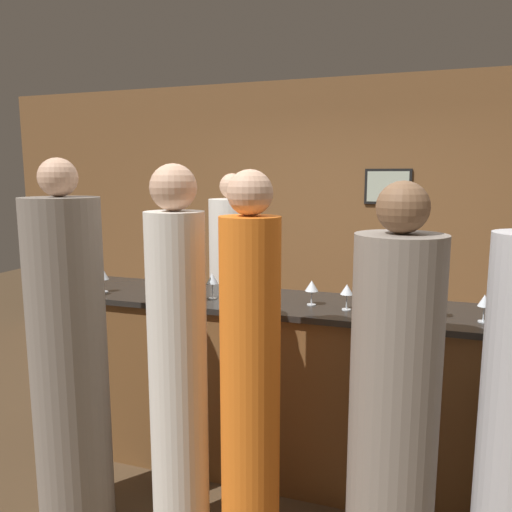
{
  "coord_description": "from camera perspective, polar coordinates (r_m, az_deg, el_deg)",
  "views": [
    {
      "loc": [
        0.7,
        -2.84,
        1.84
      ],
      "look_at": [
        -0.28,
        0.1,
        1.35
      ],
      "focal_mm": 35.0,
      "sensor_mm": 36.0,
      "label": 1
    }
  ],
  "objects": [
    {
      "name": "guest_3",
      "position": [
        2.82,
        -20.57,
        -11.15
      ],
      "size": [
        0.39,
        0.39,
        1.94
      ],
      "color": "gray",
      "rests_on": "ground_plane"
    },
    {
      "name": "wine_glass_0",
      "position": [
        3.31,
        -18.16,
        -2.25
      ],
      "size": [
        0.08,
        0.08,
        0.16
      ],
      "color": "silver",
      "rests_on": "bar_counter"
    },
    {
      "name": "wine_glass_6",
      "position": [
        3.39,
        -17.06,
        -2.07
      ],
      "size": [
        0.07,
        0.07,
        0.15
      ],
      "color": "silver",
      "rests_on": "bar_counter"
    },
    {
      "name": "guest_1",
      "position": [
        2.43,
        -0.66,
        -14.0
      ],
      "size": [
        0.29,
        0.29,
        1.88
      ],
      "color": "orange",
      "rests_on": "ground_plane"
    },
    {
      "name": "wine_glass_2",
      "position": [
        3.07,
        -5.02,
        -2.67
      ],
      "size": [
        0.07,
        0.07,
        0.16
      ],
      "color": "silver",
      "rests_on": "bar_counter"
    },
    {
      "name": "wine_glass_4",
      "position": [
        2.83,
        -1.03,
        -3.53
      ],
      "size": [
        0.08,
        0.08,
        0.17
      ],
      "color": "silver",
      "rests_on": "bar_counter"
    },
    {
      "name": "guest_0",
      "position": [
        2.54,
        -8.9,
        -12.6
      ],
      "size": [
        0.29,
        0.29,
        1.91
      ],
      "color": "silver",
      "rests_on": "ground_plane"
    },
    {
      "name": "wine_glass_1",
      "position": [
        2.93,
        6.38,
        -3.48
      ],
      "size": [
        0.08,
        0.08,
        0.15
      ],
      "color": "silver",
      "rests_on": "bar_counter"
    },
    {
      "name": "wine_glass_3",
      "position": [
        2.82,
        20.17,
        -4.07
      ],
      "size": [
        0.07,
        0.07,
        0.17
      ],
      "color": "silver",
      "rests_on": "bar_counter"
    },
    {
      "name": "bartender",
      "position": [
        4.0,
        -2.65,
        -5.09
      ],
      "size": [
        0.37,
        0.37,
        1.87
      ],
      "rotation": [
        0.0,
        0.0,
        3.14
      ],
      "color": "silver",
      "rests_on": "ground_plane"
    },
    {
      "name": "wine_bottle_1",
      "position": [
        3.01,
        -7.43,
        -3.05
      ],
      "size": [
        0.07,
        0.07,
        0.29
      ],
      "color": "#19381E",
      "rests_on": "bar_counter"
    },
    {
      "name": "back_wall",
      "position": [
        5.11,
        10.54,
        3.93
      ],
      "size": [
        8.0,
        0.08,
        2.8
      ],
      "color": "brown",
      "rests_on": "ground_plane"
    },
    {
      "name": "wine_glass_7",
      "position": [
        2.83,
        24.66,
        -4.76
      ],
      "size": [
        0.07,
        0.07,
        0.15
      ],
      "color": "silver",
      "rests_on": "bar_counter"
    },
    {
      "name": "wine_bottle_0",
      "position": [
        3.47,
        -6.85,
        -1.53
      ],
      "size": [
        0.08,
        0.08,
        0.29
      ],
      "color": "black",
      "rests_on": "bar_counter"
    },
    {
      "name": "ground_plane",
      "position": [
        3.46,
        4.22,
        -23.19
      ],
      "size": [
        14.0,
        14.0,
        0.0
      ],
      "primitive_type": "plane",
      "color": "#4C3823"
    },
    {
      "name": "wine_glass_5",
      "position": [
        2.85,
        10.35,
        -3.87
      ],
      "size": [
        0.07,
        0.07,
        0.15
      ],
      "color": "silver",
      "rests_on": "bar_counter"
    },
    {
      "name": "guest_2",
      "position": [
        2.39,
        15.46,
        -16.1
      ],
      "size": [
        0.39,
        0.39,
        1.83
      ],
      "color": "gray",
      "rests_on": "ground_plane"
    },
    {
      "name": "bar_counter",
      "position": [
        3.2,
        4.34,
        -14.79
      ],
      "size": [
        3.08,
        0.63,
        1.1
      ],
      "color": "brown",
      "rests_on": "ground_plane"
    }
  ]
}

